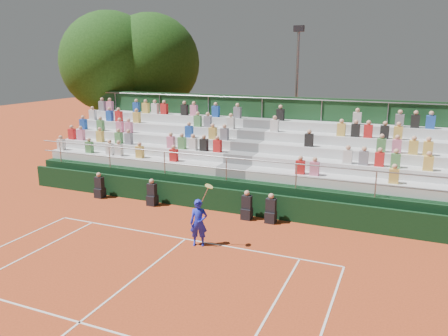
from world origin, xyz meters
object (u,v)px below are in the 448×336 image
at_px(tennis_player, 199,223).
at_px(floodlight_mast, 297,85).
at_px(tree_west, 111,63).
at_px(tree_east, 151,63).

bearing_deg(tennis_player, floodlight_mast, 90.46).
xyz_separation_m(tree_west, tree_east, (2.08, 1.47, -0.03)).
relative_size(tennis_player, tree_east, 0.24).
bearing_deg(floodlight_mast, tennis_player, -89.54).
relative_size(tree_east, floodlight_mast, 1.12).
height_order(tennis_player, floodlight_mast, floodlight_mast).
bearing_deg(floodlight_mast, tree_east, -173.48).
bearing_deg(tennis_player, tree_east, 127.21).
bearing_deg(floodlight_mast, tree_west, -167.51).
distance_m(tree_east, floodlight_mast, 9.53).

